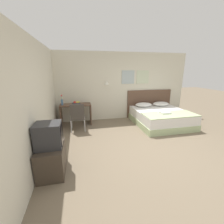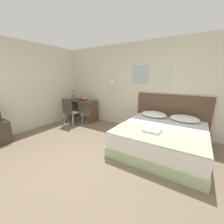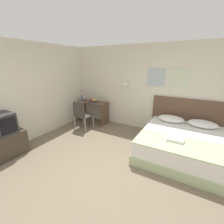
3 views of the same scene
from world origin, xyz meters
name	(u,v)px [view 2 (image 2 of 3)]	position (x,y,z in m)	size (l,w,h in m)	color
ground_plane	(68,166)	(0.00, 0.00, 0.00)	(24.00, 24.00, 0.00)	#756651
wall_back	(130,86)	(0.01, 2.67, 1.33)	(5.75, 0.31, 2.65)	beige
bed	(161,138)	(1.33, 1.61, 0.26)	(1.83, 1.96, 0.53)	#B2C693
headboard	(170,115)	(1.33, 2.61, 0.58)	(1.95, 0.06, 1.16)	brown
pillow_left	(154,114)	(0.94, 2.31, 0.61)	(0.69, 0.45, 0.16)	white
pillow_right	(184,119)	(1.71, 2.31, 0.61)	(0.69, 0.45, 0.16)	white
throw_blanket	(155,136)	(1.33, 1.04, 0.55)	(1.78, 0.78, 0.02)	#B2C693
folded_towel_near_foot	(152,130)	(1.22, 1.18, 0.59)	(0.34, 0.28, 0.06)	white
desk	(83,106)	(-1.75, 2.29, 0.53)	(1.10, 0.51, 0.77)	brown
desk_chair	(70,110)	(-1.70, 1.59, 0.54)	(0.47, 0.47, 0.95)	#3D3833
fruit_bowl	(83,99)	(-1.72, 2.27, 0.81)	(0.29, 0.28, 0.13)	#333842
flower_vase	(73,96)	(-2.21, 2.25, 0.91)	(0.07, 0.07, 0.37)	#4C7099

